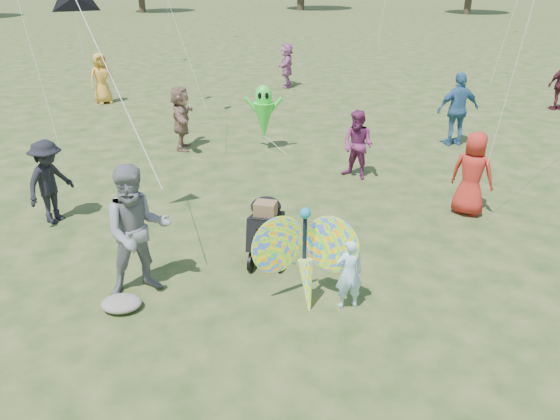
{
  "coord_description": "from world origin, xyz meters",
  "views": [
    {
      "loc": [
        -0.2,
        -6.18,
        4.59
      ],
      "look_at": [
        -0.2,
        1.5,
        1.1
      ],
      "focal_mm": 35.0,
      "sensor_mm": 36.0,
      "label": 1
    }
  ],
  "objects_px": {
    "crowd_b": "(50,182)",
    "crowd_c": "(458,109)",
    "jogging_stroller": "(266,226)",
    "butterfly_kite": "(306,258)",
    "alien_kite": "(264,114)",
    "crowd_d": "(181,118)",
    "adult_man": "(137,231)",
    "crowd_e": "(358,145)",
    "crowd_g": "(102,78)",
    "child_girl": "(349,273)",
    "crowd_a": "(472,174)",
    "crowd_j": "(287,65)"
  },
  "relations": [
    {
      "from": "crowd_a",
      "to": "jogging_stroller",
      "type": "xyz_separation_m",
      "value": [
        -3.99,
        -1.86,
        -0.23
      ]
    },
    {
      "from": "crowd_j",
      "to": "jogging_stroller",
      "type": "xyz_separation_m",
      "value": [
        -0.5,
        -14.1,
        -0.25
      ]
    },
    {
      "from": "crowd_e",
      "to": "alien_kite",
      "type": "bearing_deg",
      "value": 174.51
    },
    {
      "from": "crowd_a",
      "to": "jogging_stroller",
      "type": "distance_m",
      "value": 4.41
    },
    {
      "from": "crowd_a",
      "to": "crowd_j",
      "type": "relative_size",
      "value": 0.97
    },
    {
      "from": "butterfly_kite",
      "to": "crowd_a",
      "type": "bearing_deg",
      "value": 43.26
    },
    {
      "from": "crowd_c",
      "to": "crowd_e",
      "type": "distance_m",
      "value": 3.95
    },
    {
      "from": "crowd_c",
      "to": "alien_kite",
      "type": "xyz_separation_m",
      "value": [
        -5.22,
        -0.45,
        -0.02
      ]
    },
    {
      "from": "crowd_e",
      "to": "crowd_d",
      "type": "bearing_deg",
      "value": -168.47
    },
    {
      "from": "crowd_d",
      "to": "alien_kite",
      "type": "relative_size",
      "value": 0.97
    },
    {
      "from": "crowd_c",
      "to": "crowd_d",
      "type": "relative_size",
      "value": 1.16
    },
    {
      "from": "child_girl",
      "to": "crowd_a",
      "type": "relative_size",
      "value": 0.66
    },
    {
      "from": "crowd_c",
      "to": "crowd_d",
      "type": "bearing_deg",
      "value": -8.02
    },
    {
      "from": "alien_kite",
      "to": "crowd_b",
      "type": "bearing_deg",
      "value": -131.57
    },
    {
      "from": "child_girl",
      "to": "crowd_d",
      "type": "xyz_separation_m",
      "value": [
        -3.59,
        7.43,
        0.29
      ]
    },
    {
      "from": "crowd_c",
      "to": "crowd_j",
      "type": "distance_m",
      "value": 8.95
    },
    {
      "from": "crowd_b",
      "to": "jogging_stroller",
      "type": "relative_size",
      "value": 1.47
    },
    {
      "from": "crowd_a",
      "to": "butterfly_kite",
      "type": "height_order",
      "value": "crowd_a"
    },
    {
      "from": "crowd_e",
      "to": "butterfly_kite",
      "type": "distance_m",
      "value": 5.36
    },
    {
      "from": "crowd_b",
      "to": "crowd_c",
      "type": "bearing_deg",
      "value": -38.96
    },
    {
      "from": "crowd_j",
      "to": "butterfly_kite",
      "type": "bearing_deg",
      "value": 5.73
    },
    {
      "from": "adult_man",
      "to": "child_girl",
      "type": "bearing_deg",
      "value": -30.58
    },
    {
      "from": "crowd_c",
      "to": "crowd_g",
      "type": "distance_m",
      "value": 12.12
    },
    {
      "from": "butterfly_kite",
      "to": "alien_kite",
      "type": "xyz_separation_m",
      "value": [
        -0.79,
        7.25,
        0.2
      ]
    },
    {
      "from": "crowd_g",
      "to": "butterfly_kite",
      "type": "distance_m",
      "value": 14.25
    },
    {
      "from": "crowd_e",
      "to": "crowd_j",
      "type": "bearing_deg",
      "value": 136.27
    },
    {
      "from": "crowd_e",
      "to": "butterfly_kite",
      "type": "bearing_deg",
      "value": -67.42
    },
    {
      "from": "child_girl",
      "to": "alien_kite",
      "type": "xyz_separation_m",
      "value": [
        -1.41,
        7.34,
        0.41
      ]
    },
    {
      "from": "crowd_g",
      "to": "crowd_e",
      "type": "bearing_deg",
      "value": -80.47
    },
    {
      "from": "crowd_d",
      "to": "jogging_stroller",
      "type": "bearing_deg",
      "value": -162.0
    },
    {
      "from": "crowd_b",
      "to": "crowd_c",
      "type": "distance_m",
      "value": 10.37
    },
    {
      "from": "crowd_a",
      "to": "crowd_d",
      "type": "relative_size",
      "value": 0.99
    },
    {
      "from": "crowd_b",
      "to": "alien_kite",
      "type": "distance_m",
      "value": 5.92
    },
    {
      "from": "crowd_a",
      "to": "crowd_g",
      "type": "height_order",
      "value": "crowd_g"
    },
    {
      "from": "crowd_d",
      "to": "alien_kite",
      "type": "xyz_separation_m",
      "value": [
        2.19,
        -0.09,
        0.12
      ]
    },
    {
      "from": "crowd_g",
      "to": "alien_kite",
      "type": "height_order",
      "value": "crowd_g"
    },
    {
      "from": "crowd_g",
      "to": "crowd_j",
      "type": "bearing_deg",
      "value": -14.52
    },
    {
      "from": "crowd_c",
      "to": "butterfly_kite",
      "type": "distance_m",
      "value": 8.89
    },
    {
      "from": "crowd_b",
      "to": "crowd_c",
      "type": "xyz_separation_m",
      "value": [
        9.15,
        4.88,
        0.17
      ]
    },
    {
      "from": "adult_man",
      "to": "alien_kite",
      "type": "distance_m",
      "value": 7.11
    },
    {
      "from": "crowd_c",
      "to": "crowd_g",
      "type": "relative_size",
      "value": 1.13
    },
    {
      "from": "crowd_c",
      "to": "crowd_e",
      "type": "relative_size",
      "value": 1.25
    },
    {
      "from": "crowd_a",
      "to": "butterfly_kite",
      "type": "xyz_separation_m",
      "value": [
        -3.39,
        -3.19,
        -0.07
      ]
    },
    {
      "from": "crowd_g",
      "to": "alien_kite",
      "type": "bearing_deg",
      "value": -80.22
    },
    {
      "from": "crowd_e",
      "to": "jogging_stroller",
      "type": "height_order",
      "value": "crowd_e"
    },
    {
      "from": "crowd_e",
      "to": "crowd_g",
      "type": "height_order",
      "value": "crowd_g"
    },
    {
      "from": "crowd_b",
      "to": "crowd_d",
      "type": "distance_m",
      "value": 4.85
    },
    {
      "from": "adult_man",
      "to": "jogging_stroller",
      "type": "distance_m",
      "value": 2.13
    },
    {
      "from": "crowd_c",
      "to": "crowd_d",
      "type": "distance_m",
      "value": 7.42
    },
    {
      "from": "crowd_b",
      "to": "crowd_g",
      "type": "bearing_deg",
      "value": 34.08
    }
  ]
}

